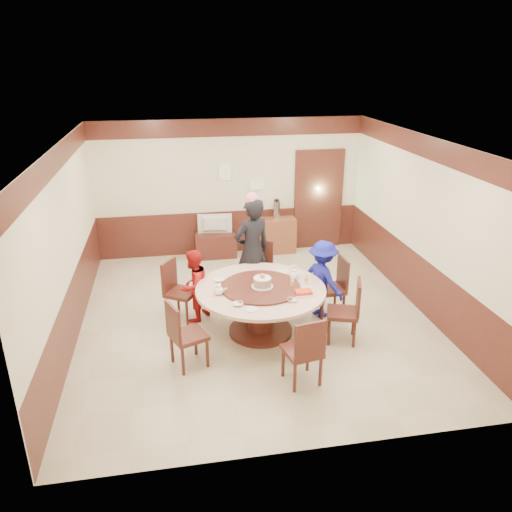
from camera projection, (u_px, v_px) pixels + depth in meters
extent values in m
plane|color=beige|center=(255.00, 317.00, 8.10)|extent=(6.00, 6.00, 0.00)
plane|color=silver|center=(255.00, 143.00, 7.06)|extent=(6.00, 6.00, 0.00)
cube|color=beige|center=(230.00, 188.00, 10.32)|extent=(5.50, 0.04, 2.80)
cube|color=beige|center=(309.00, 338.00, 4.84)|extent=(5.50, 0.04, 2.80)
cube|color=beige|center=(66.00, 247.00, 7.13)|extent=(0.04, 6.00, 2.80)
cube|color=beige|center=(423.00, 226.00, 8.03)|extent=(0.04, 6.00, 2.80)
cube|color=#471D16|center=(255.00, 292.00, 7.94)|extent=(5.50, 6.00, 0.90)
cube|color=#471D16|center=(255.00, 155.00, 7.12)|extent=(5.50, 6.00, 0.35)
cube|color=#471D16|center=(318.00, 200.00, 10.71)|extent=(1.05, 0.08, 2.18)
cube|color=#8BD79B|center=(318.00, 200.00, 10.73)|extent=(0.88, 0.02, 2.05)
cylinder|color=#471D16|center=(261.00, 330.00, 7.65)|extent=(0.97, 0.97, 0.06)
cylinder|color=#471D16|center=(261.00, 311.00, 7.53)|extent=(0.39, 0.39, 0.65)
cylinder|color=beige|center=(261.00, 289.00, 7.39)|extent=(1.93, 1.93, 0.05)
cylinder|color=#471D16|center=(261.00, 287.00, 7.37)|extent=(1.18, 1.18, 0.03)
cube|color=#471D16|center=(330.00, 289.00, 8.02)|extent=(0.46, 0.46, 0.06)
cube|color=#471D16|center=(343.00, 273.00, 7.97)|extent=(0.06, 0.42, 0.50)
cube|color=#471D16|center=(329.00, 302.00, 8.11)|extent=(0.36, 0.36, 0.42)
cube|color=#471D16|center=(258.00, 272.00, 8.65)|extent=(0.59, 0.59, 0.06)
cube|color=#471D16|center=(262.00, 254.00, 8.74)|extent=(0.39, 0.23, 0.50)
cube|color=#471D16|center=(258.00, 285.00, 8.74)|extent=(0.36, 0.36, 0.42)
cube|color=#471D16|center=(182.00, 293.00, 7.90)|extent=(0.61, 0.61, 0.06)
cube|color=#471D16|center=(169.00, 275.00, 7.87)|extent=(0.26, 0.38, 0.50)
cube|color=#471D16|center=(182.00, 306.00, 7.99)|extent=(0.36, 0.36, 0.42)
cube|color=#471D16|center=(189.00, 336.00, 6.69)|extent=(0.57, 0.57, 0.06)
cube|color=#471D16|center=(173.00, 322.00, 6.49)|extent=(0.20, 0.40, 0.50)
cube|color=#471D16|center=(190.00, 351.00, 6.78)|extent=(0.36, 0.36, 0.42)
cube|color=#471D16|center=(302.00, 351.00, 6.35)|extent=(0.52, 0.52, 0.06)
cube|color=#471D16|center=(310.00, 341.00, 6.06)|extent=(0.42, 0.12, 0.50)
cube|color=#471D16|center=(301.00, 367.00, 6.44)|extent=(0.36, 0.36, 0.42)
cube|color=#471D16|center=(342.00, 313.00, 7.28)|extent=(0.56, 0.56, 0.06)
cube|color=#471D16|center=(358.00, 297.00, 7.16)|extent=(0.17, 0.41, 0.50)
cube|color=#471D16|center=(341.00, 327.00, 7.37)|extent=(0.36, 0.36, 0.42)
imported|color=black|center=(252.00, 251.00, 8.33)|extent=(0.78, 0.64, 1.82)
imported|color=#B41818|center=(194.00, 286.00, 7.82)|extent=(0.71, 0.72, 1.18)
imported|color=#171B98|center=(323.00, 279.00, 7.94)|extent=(0.80, 0.95, 1.27)
cylinder|color=white|center=(262.00, 286.00, 7.35)|extent=(0.32, 0.32, 0.01)
cylinder|color=gray|center=(262.00, 282.00, 7.32)|extent=(0.26, 0.26, 0.12)
cylinder|color=white|center=(262.00, 278.00, 7.30)|extent=(0.26, 0.26, 0.01)
sphere|color=#EE717C|center=(262.00, 276.00, 7.28)|extent=(0.08, 0.08, 0.08)
ellipsoid|color=white|center=(219.00, 291.00, 7.15)|extent=(0.17, 0.15, 0.13)
ellipsoid|color=white|center=(294.00, 275.00, 7.66)|extent=(0.17, 0.15, 0.13)
imported|color=white|center=(219.00, 280.00, 7.59)|extent=(0.15, 0.15, 0.04)
imported|color=white|center=(292.00, 300.00, 6.96)|extent=(0.13, 0.13, 0.04)
imported|color=white|center=(238.00, 304.00, 6.86)|extent=(0.14, 0.14, 0.04)
imported|color=white|center=(306.00, 289.00, 7.30)|extent=(0.13, 0.13, 0.04)
cylinder|color=white|center=(251.00, 309.00, 6.74)|extent=(0.18, 0.18, 0.01)
cylinder|color=white|center=(283.00, 272.00, 7.91)|extent=(0.18, 0.18, 0.01)
cube|color=white|center=(303.00, 294.00, 7.17)|extent=(0.30, 0.20, 0.02)
cube|color=red|center=(303.00, 292.00, 7.16)|extent=(0.24, 0.15, 0.04)
cylinder|color=silver|center=(292.00, 282.00, 7.37)|extent=(0.06, 0.06, 0.16)
cylinder|color=silver|center=(306.00, 279.00, 7.49)|extent=(0.06, 0.06, 0.16)
cylinder|color=silver|center=(294.00, 270.00, 7.78)|extent=(0.06, 0.06, 0.16)
cube|color=#471D16|center=(216.00, 245.00, 10.46)|extent=(0.85, 0.45, 0.50)
imported|color=gray|center=(215.00, 224.00, 10.29)|extent=(0.72, 0.16, 0.41)
cube|color=brown|center=(276.00, 235.00, 10.66)|extent=(0.80, 0.40, 0.75)
cylinder|color=silver|center=(276.00, 210.00, 10.44)|extent=(0.15, 0.15, 0.38)
cube|color=white|center=(225.00, 172.00, 10.13)|extent=(0.25, 0.00, 0.35)
cube|color=white|center=(256.00, 185.00, 10.35)|extent=(0.30, 0.00, 0.22)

